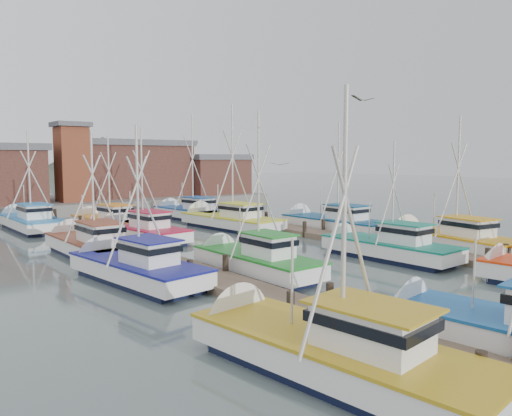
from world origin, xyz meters
TOP-DOWN VIEW (x-y plane):
  - ground at (0.00, 0.00)m, footprint 260.00×260.00m
  - dock_left at (-7.00, 4.04)m, footprint 2.30×46.00m
  - dock_right at (7.00, 4.04)m, footprint 2.30×46.00m
  - quay at (0.00, 37.00)m, footprint 44.00×16.00m
  - shed_center at (6.00, 37.00)m, footprint 14.84×9.54m
  - shed_right at (17.00, 34.00)m, footprint 8.48×6.36m
  - lookout_tower at (-2.00, 33.00)m, footprint 3.60×3.60m
  - boat_0 at (-4.57, -14.90)m, footprint 3.71×8.98m
  - boat_2 at (-10.04, -12.48)m, footprint 4.01×9.72m
  - boat_4 at (-4.33, -1.85)m, footprint 3.55×8.43m
  - boat_5 at (4.17, -3.55)m, footprint 3.13×8.88m
  - boat_6 at (-9.86, 0.36)m, footprint 3.85×9.25m
  - boat_7 at (9.79, -4.28)m, footprint 4.40×9.93m
  - boat_8 at (-4.47, 11.34)m, footprint 3.75×9.37m
  - boat_9 at (4.12, 12.55)m, footprint 4.52×10.70m
  - boat_10 at (-9.22, 7.77)m, footprint 3.57×9.64m
  - boat_11 at (9.89, 6.07)m, footprint 4.00×10.04m
  - boat_12 at (-4.45, 17.42)m, footprint 3.67×9.10m
  - boat_13 at (4.71, 19.85)m, footprint 4.29×9.60m
  - boat_14 at (-9.24, 22.12)m, footprint 3.77×9.85m
  - gull_near at (-2.75, -7.69)m, footprint 1.55×0.64m
  - gull_far at (2.89, 4.24)m, footprint 1.49×0.65m

SIDE VIEW (x-z plane):
  - ground at x=0.00m, z-range 0.00..0.00m
  - dock_left at x=-7.00m, z-range -0.54..0.96m
  - dock_right at x=7.00m, z-range -0.54..0.96m
  - quay at x=0.00m, z-range 0.00..1.20m
  - boat_5 at x=4.17m, z-range -3.13..4.48m
  - boat_0 at x=-4.57m, z-range -3.59..4.95m
  - boat_12 at x=-4.45m, z-range -3.66..5.02m
  - boat_6 at x=-9.86m, z-range -3.43..4.79m
  - boat_8 at x=-4.47m, z-range -3.73..5.09m
  - boat_10 at x=-9.22m, z-range -3.54..4.90m
  - boat_4 at x=-4.33m, z-range -3.79..5.15m
  - boat_2 at x=-10.04m, z-range -3.62..4.98m
  - boat_14 at x=-9.24m, z-range -3.80..5.16m
  - boat_7 at x=9.79m, z-range -4.03..5.40m
  - boat_11 at x=9.89m, z-range -4.16..5.52m
  - boat_13 at x=4.71m, z-range -4.75..6.13m
  - boat_9 at x=4.12m, z-range -4.93..6.31m
  - shed_right at x=17.00m, z-range 1.24..6.44m
  - shed_center at x=6.00m, z-range 1.24..8.14m
  - gull_far at x=2.89m, z-range 5.37..5.61m
  - lookout_tower at x=-2.00m, z-range 1.30..9.80m
  - gull_near at x=-2.75m, z-range 8.30..8.54m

